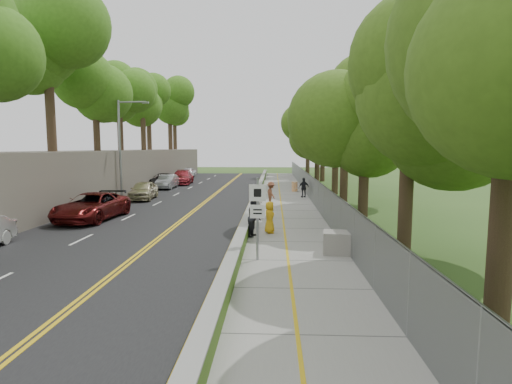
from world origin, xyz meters
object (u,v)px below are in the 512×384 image
object	(u,v)px
concrete_block	(340,243)
person_far	(304,188)
car_2	(92,207)
painter_0	(270,217)
signpost	(258,210)
streetlight	(123,143)
construction_barrel	(295,187)

from	to	relation	value
concrete_block	person_far	world-z (taller)	person_far
car_2	painter_0	bearing A→B (deg)	-13.20
signpost	painter_0	xyz separation A→B (m)	(0.40, 4.83, -1.13)
car_2	signpost	bearing A→B (deg)	-34.82
signpost	person_far	distance (m)	19.46
concrete_block	painter_0	bearing A→B (deg)	127.47
streetlight	signpost	bearing A→B (deg)	-55.92
construction_barrel	concrete_block	distance (m)	22.71
streetlight	painter_0	world-z (taller)	streetlight
signpost	construction_barrel	distance (m)	24.01
streetlight	car_2	bearing A→B (deg)	-80.77
streetlight	concrete_block	size ratio (longest dim) A/B	6.10
construction_barrel	streetlight	bearing A→B (deg)	-154.28
painter_0	person_far	world-z (taller)	person_far
construction_barrel	car_2	distance (m)	20.25
person_far	painter_0	bearing A→B (deg)	58.30
construction_barrel	painter_0	xyz separation A→B (m)	(-2.21, -18.99, 0.32)
signpost	concrete_block	size ratio (longest dim) A/B	2.37
streetlight	person_far	size ratio (longest dim) A/B	4.79
car_2	person_far	distance (m)	17.28
construction_barrel	person_far	bearing A→B (deg)	-83.39
signpost	car_2	size ratio (longest dim) A/B	0.55
construction_barrel	person_far	xyz separation A→B (m)	(0.54, -4.65, 0.37)
streetlight	signpost	xyz separation A→B (m)	(11.51, -17.02, -2.68)
car_2	concrete_block	bearing A→B (deg)	-23.67
streetlight	painter_0	size ratio (longest dim) A/B	5.08
person_far	construction_barrel	bearing A→B (deg)	-104.23
painter_0	person_far	xyz separation A→B (m)	(2.75, 14.34, 0.05)
construction_barrel	car_2	bearing A→B (deg)	-128.71
concrete_block	person_far	bearing A→B (deg)	90.32
concrete_block	car_2	size ratio (longest dim) A/B	0.23
streetlight	construction_barrel	distance (m)	16.21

